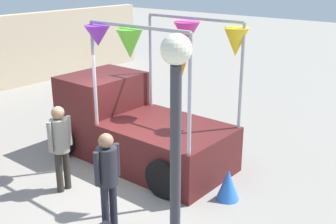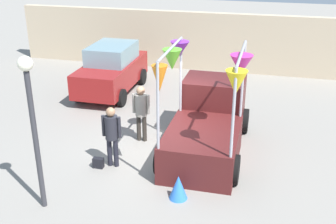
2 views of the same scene
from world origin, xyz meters
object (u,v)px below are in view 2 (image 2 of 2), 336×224
parked_car (112,69)px  folded_kite_bundle_azure (178,187)px  person_customer (112,131)px  handbag (98,163)px  person_vendor (141,108)px  street_lamp (32,112)px  vendor_truck (208,120)px

parked_car → folded_kite_bundle_azure: bearing=-57.4°
person_customer → folded_kite_bundle_azure: bearing=-27.4°
folded_kite_bundle_azure → handbag: bearing=160.3°
person_customer → handbag: (-0.35, -0.20, -0.89)m
person_vendor → parked_car: bearing=122.4°
handbag → street_lamp: size_ratio=0.08×
person_vendor → folded_kite_bundle_azure: person_vendor is taller
parked_car → folded_kite_bundle_azure: size_ratio=6.67×
parked_car → street_lamp: bearing=-80.9°
vendor_truck → person_vendor: size_ratio=2.39×
vendor_truck → folded_kite_bundle_azure: vendor_truck is taller
parked_car → folded_kite_bundle_azure: parked_car is taller
vendor_truck → street_lamp: street_lamp is taller
vendor_truck → person_customer: size_ratio=2.44×
handbag → folded_kite_bundle_azure: 2.54m
person_customer → person_vendor: (0.29, 1.63, 0.02)m
handbag → street_lamp: bearing=-105.8°
person_customer → folded_kite_bundle_azure: size_ratio=2.82×
handbag → parked_car: bearing=107.3°
person_customer → folded_kite_bundle_azure: 2.41m
vendor_truck → handbag: (-2.64, -1.86, -0.74)m
person_customer → handbag: size_ratio=6.05×
handbag → street_lamp: (-0.54, -1.90, 2.21)m
person_customer → street_lamp: size_ratio=0.48×
person_vendor → street_lamp: street_lamp is taller
vendor_truck → handbag: size_ratio=14.75×
vendor_truck → street_lamp: size_ratio=1.16×
parked_car → person_vendor: size_ratio=2.31×
vendor_truck → folded_kite_bundle_azure: bearing=-95.4°
vendor_truck → handbag: vendor_truck is taller
handbag → folded_kite_bundle_azure: bearing=-19.7°
person_vendor → folded_kite_bundle_azure: size_ratio=2.89×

